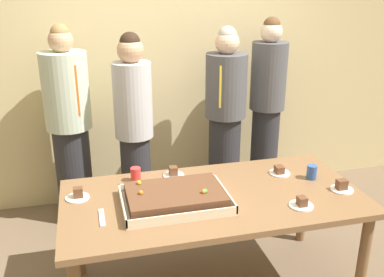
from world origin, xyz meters
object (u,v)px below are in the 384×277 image
(drink_cup_nearest, at_px, (136,175))
(drink_cup_middle, at_px, (312,172))
(person_striped_tie_right, at_px, (134,129))
(plated_slice_near_left, at_px, (279,171))
(person_serving_front, at_px, (225,119))
(person_green_shirt_behind, at_px, (267,109))
(plated_slice_far_left, at_px, (173,173))
(party_table, at_px, (213,206))
(cake_server_utensil, at_px, (102,218))
(person_far_right_suit, at_px, (69,126))
(plated_slice_center_front, at_px, (78,195))
(plated_slice_far_right, at_px, (342,187))
(plated_slice_near_right, at_px, (301,204))
(sheet_cake, at_px, (175,197))

(drink_cup_nearest, height_order, drink_cup_middle, same)
(person_striped_tie_right, bearing_deg, plated_slice_near_left, 42.74)
(person_serving_front, relative_size, person_green_shirt_behind, 0.97)
(plated_slice_far_left, bearing_deg, drink_cup_middle, -16.80)
(drink_cup_middle, bearing_deg, party_table, -174.27)
(cake_server_utensil, distance_m, person_striped_tie_right, 1.18)
(plated_slice_near_left, distance_m, person_far_right_suit, 1.78)
(plated_slice_near_left, distance_m, plated_slice_far_left, 0.76)
(plated_slice_center_front, distance_m, cake_server_utensil, 0.32)
(plated_slice_far_left, xyz_separation_m, person_far_right_suit, (-0.71, 0.85, 0.14))
(party_table, distance_m, drink_cup_nearest, 0.58)
(plated_slice_far_right, distance_m, person_far_right_suit, 2.21)
(plated_slice_near_right, xyz_separation_m, plated_slice_center_front, (-1.33, 0.45, 0.00))
(person_serving_front, height_order, person_far_right_suit, person_far_right_suit)
(cake_server_utensil, bearing_deg, sheet_cake, 7.81)
(sheet_cake, xyz_separation_m, drink_cup_nearest, (-0.20, 0.38, 0.01))
(drink_cup_nearest, relative_size, person_striped_tie_right, 0.06)
(plated_slice_far_left, xyz_separation_m, drink_cup_nearest, (-0.27, -0.02, 0.03))
(party_table, bearing_deg, drink_cup_middle, 5.73)
(person_striped_tie_right, bearing_deg, plated_slice_center_front, -35.54)
(plated_slice_near_right, distance_m, person_far_right_suit, 2.03)
(plated_slice_near_left, relative_size, plated_slice_center_front, 1.00)
(sheet_cake, height_order, plated_slice_near_left, sheet_cake)
(plated_slice_near_right, relative_size, plated_slice_far_right, 1.00)
(party_table, height_order, drink_cup_nearest, drink_cup_nearest)
(plated_slice_near_right, bearing_deg, sheet_cake, 163.26)
(sheet_cake, relative_size, plated_slice_far_right, 4.40)
(plated_slice_far_left, bearing_deg, person_green_shirt_behind, 38.03)
(plated_slice_center_front, relative_size, person_striped_tie_right, 0.09)
(party_table, height_order, person_green_shirt_behind, person_green_shirt_behind)
(sheet_cake, relative_size, person_striped_tie_right, 0.40)
(plated_slice_near_left, relative_size, person_green_shirt_behind, 0.09)
(drink_cup_nearest, relative_size, drink_cup_middle, 1.00)
(party_table, distance_m, plated_slice_near_left, 0.60)
(drink_cup_middle, bearing_deg, person_serving_front, 106.18)
(plated_slice_far_right, relative_size, person_far_right_suit, 0.09)
(party_table, xyz_separation_m, drink_cup_nearest, (-0.46, 0.34, 0.13))
(party_table, distance_m, person_green_shirt_behind, 1.50)
(plated_slice_far_right, bearing_deg, person_far_right_suit, 142.36)
(plated_slice_far_left, bearing_deg, plated_slice_near_left, -11.66)
(plated_slice_near_left, height_order, plated_slice_center_front, plated_slice_center_front)
(party_table, relative_size, person_green_shirt_behind, 1.11)
(plated_slice_near_left, bearing_deg, plated_slice_center_front, -179.00)
(plated_slice_far_right, xyz_separation_m, cake_server_utensil, (-1.56, 0.03, -0.02))
(drink_cup_middle, xyz_separation_m, cake_server_utensil, (-1.46, -0.18, -0.05))
(drink_cup_middle, distance_m, cake_server_utensil, 1.47)
(drink_cup_middle, bearing_deg, plated_slice_near_left, 145.34)
(plated_slice_far_left, bearing_deg, person_serving_front, 49.80)
(person_serving_front, bearing_deg, drink_cup_middle, 47.73)
(plated_slice_near_left, xyz_separation_m, drink_cup_middle, (0.18, -0.13, 0.03))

